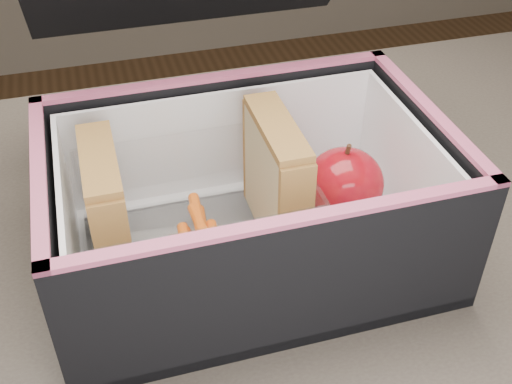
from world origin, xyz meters
TOP-DOWN VIEW (x-y plane):
  - kitchen_table at (0.00, 0.00)m, footprint 1.20×0.80m
  - lunch_bag at (-0.02, 0.05)m, footprint 0.33×0.36m
  - plastic_tub at (-0.06, 0.05)m, footprint 0.19×0.14m
  - sandwich_left at (-0.13, 0.05)m, footprint 0.03×0.10m
  - sandwich_right at (0.01, 0.05)m, footprint 0.03×0.10m
  - carrot_sticks at (-0.06, 0.03)m, footprint 0.05×0.11m
  - paper_napkin at (0.07, 0.05)m, footprint 0.08×0.08m
  - red_apple at (0.08, 0.05)m, footprint 0.08×0.08m

SIDE VIEW (x-z plane):
  - kitchen_table at x=0.00m, z-range 0.28..1.03m
  - paper_napkin at x=0.07m, z-range 0.77..0.77m
  - carrot_sticks at x=-0.06m, z-range 0.77..0.80m
  - plastic_tub at x=-0.06m, z-range 0.77..0.84m
  - red_apple at x=0.08m, z-range 0.77..0.84m
  - lunch_bag at x=-0.02m, z-range 0.68..0.97m
  - sandwich_left at x=-0.13m, z-range 0.77..0.88m
  - sandwich_right at x=0.01m, z-range 0.77..0.88m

